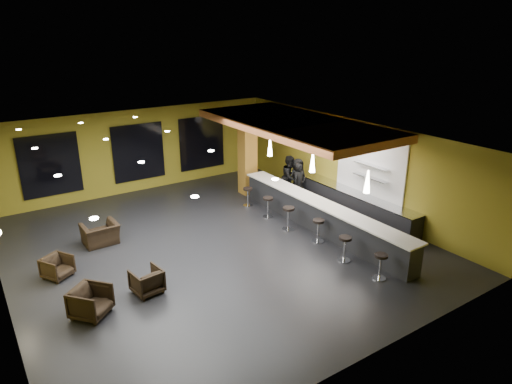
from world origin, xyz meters
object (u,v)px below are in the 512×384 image
bar_stool_4 (268,205)px  bar_stool_5 (248,194)px  bar_stool_0 (381,263)px  bar_counter (320,217)px  armchair_a (91,302)px  prep_counter (351,203)px  pendant_0 (367,182)px  staff_c (297,179)px  pendant_2 (270,147)px  armchair_c (57,267)px  armchair_d (100,234)px  bar_stool_3 (288,215)px  staff_b (290,177)px  armchair_b (147,281)px  staff_a (299,184)px  column (247,153)px  bar_stool_2 (318,228)px  pendant_1 (313,162)px  bar_stool_1 (345,246)px

bar_stool_4 → bar_stool_5: bearing=90.0°
bar_stool_0 → bar_stool_5: (-0.05, 6.74, -0.01)m
bar_counter → armchair_a: 7.99m
prep_counter → pendant_0: (-2.00, -2.50, 1.92)m
prep_counter → staff_c: bearing=105.1°
bar_stool_0 → pendant_2: bearing=83.2°
staff_c → armchair_c: size_ratio=2.39×
armchair_d → bar_stool_3: size_ratio=1.29×
staff_b → bar_stool_5: 2.00m
armchair_a → pendant_0: bearing=-49.9°
staff_c → bar_stool_3: size_ratio=2.02×
armchair_b → bar_stool_3: 5.68m
staff_a → bar_stool_4: staff_a is taller
column → bar_stool_2: size_ratio=4.44×
pendant_0 → column: bearing=90.0°
staff_b → pendant_1: bearing=-134.1°
staff_b → pendant_0: bearing=-123.4°
bar_stool_1 → bar_stool_0: bearing=-86.6°
bar_counter → staff_b: size_ratio=4.46×
bar_counter → bar_stool_0: bar_counter is taller
armchair_c → bar_stool_4: bearing=-29.6°
armchair_d → bar_stool_5: size_ratio=1.45×
armchair_a → bar_stool_2: 7.31m
bar_stool_0 → bar_stool_1: 1.33m
staff_c → bar_stool_1: 5.48m
column → bar_stool_3: size_ratio=4.16×
pendant_0 → staff_b: pendant_0 is taller
armchair_c → staff_b: bearing=-22.7°
armchair_a → armchair_b: (1.51, 0.23, -0.04)m
column → pendant_2: size_ratio=5.00×
pendant_0 → armchair_b: 6.93m
column → bar_stool_5: column is taller
armchair_c → bar_stool_2: (7.60, -2.38, 0.18)m
prep_counter → column: bearing=116.0°
armchair_b → prep_counter: bearing=179.0°
pendant_0 → armchair_c: pendant_0 is taller
staff_a → staff_b: staff_b is taller
column → bar_stool_1: size_ratio=4.41×
armchair_d → bar_stool_2: (5.98, -3.84, 0.15)m
pendant_0 → armchair_d: (-6.63, 5.17, -2.00)m
armchair_d → bar_stool_0: bar_stool_0 is taller
staff_b → bar_stool_2: bearing=-136.0°
prep_counter → bar_stool_3: bearing=177.3°
pendant_2 → staff_a: pendant_2 is taller
armchair_c → bar_stool_0: bar_stool_0 is taller
bar_counter → armchair_a: bar_counter is taller
staff_b → armchair_d: staff_b is taller
staff_a → bar_stool_2: bearing=-123.0°
bar_stool_2 → bar_stool_4: 2.62m
staff_a → bar_stool_5: staff_a is taller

